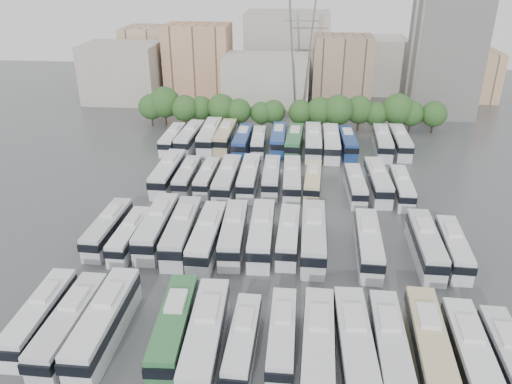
# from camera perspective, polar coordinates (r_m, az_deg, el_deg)

# --- Properties ---
(ground) EXTENTS (220.00, 220.00, 0.00)m
(ground) POSITION_cam_1_polar(r_m,az_deg,el_deg) (67.92, 2.37, -4.01)
(ground) COLOR #424447
(ground) RESTS_ON ground
(tree_line) EXTENTS (64.33, 7.97, 8.36)m
(tree_line) POSITION_cam_1_polar(r_m,az_deg,el_deg) (105.36, 3.57, 9.40)
(tree_line) COLOR black
(tree_line) RESTS_ON ground
(city_buildings) EXTENTS (102.00, 35.00, 20.00)m
(city_buildings) POSITION_cam_1_polar(r_m,az_deg,el_deg) (133.82, 0.98, 14.44)
(city_buildings) COLOR #9E998E
(city_buildings) RESTS_ON ground
(apartment_tower) EXTENTS (14.00, 14.00, 26.00)m
(apartment_tower) POSITION_cam_1_polar(r_m,az_deg,el_deg) (122.87, 20.74, 14.31)
(apartment_tower) COLOR silver
(apartment_tower) RESTS_ON ground
(electricity_pylon) EXTENTS (9.00, 6.91, 33.83)m
(electricity_pylon) POSITION_cam_1_polar(r_m,az_deg,el_deg) (110.09, 5.22, 17.65)
(electricity_pylon) COLOR slate
(electricity_pylon) RESTS_ON ground
(bus_r0_s0) EXTENTS (2.66, 11.90, 3.73)m
(bus_r0_s0) POSITION_cam_1_polar(r_m,az_deg,el_deg) (53.91, -23.40, -12.83)
(bus_r0_s0) COLOR silver
(bus_r0_s0) RESTS_ON ground
(bus_r0_s1) EXTENTS (2.98, 12.73, 3.98)m
(bus_r0_s1) POSITION_cam_1_polar(r_m,az_deg,el_deg) (51.60, -20.46, -13.98)
(bus_r0_s1) COLOR silver
(bus_r0_s1) RESTS_ON ground
(bus_r0_s2) EXTENTS (3.01, 13.41, 4.20)m
(bus_r0_s2) POSITION_cam_1_polar(r_m,az_deg,el_deg) (50.68, -16.95, -14.03)
(bus_r0_s2) COLOR silver
(bus_r0_s2) RESTS_ON ground
(bus_r0_s4) EXTENTS (3.39, 12.74, 3.96)m
(bus_r0_s4) POSITION_cam_1_polar(r_m,az_deg,el_deg) (48.89, -9.33, -14.96)
(bus_r0_s4) COLOR #2E6D3B
(bus_r0_s4) RESTS_ON ground
(bus_r0_s5) EXTENTS (3.43, 13.67, 4.26)m
(bus_r0_s5) POSITION_cam_1_polar(r_m,az_deg,el_deg) (47.21, -5.77, -16.19)
(bus_r0_s5) COLOR silver
(bus_r0_s5) RESTS_ON ground
(bus_r0_s6) EXTENTS (2.58, 10.90, 3.41)m
(bus_r0_s6) POSITION_cam_1_polar(r_m,az_deg,el_deg) (47.22, -1.52, -16.72)
(bus_r0_s6) COLOR silver
(bus_r0_s6) RESTS_ON ground
(bus_r0_s7) EXTENTS (2.42, 11.07, 3.47)m
(bus_r0_s7) POSITION_cam_1_polar(r_m,az_deg,el_deg) (47.79, 2.99, -16.08)
(bus_r0_s7) COLOR silver
(bus_r0_s7) RESTS_ON ground
(bus_r0_s8) EXTENTS (3.19, 12.97, 4.05)m
(bus_r0_s8) POSITION_cam_1_polar(r_m,az_deg,el_deg) (46.70, 7.09, -17.01)
(bus_r0_s8) COLOR silver
(bus_r0_s8) RESTS_ON ground
(bus_r0_s9) EXTENTS (3.27, 13.30, 4.15)m
(bus_r0_s9) POSITION_cam_1_polar(r_m,az_deg,el_deg) (47.05, 11.17, -16.90)
(bus_r0_s9) COLOR silver
(bus_r0_s9) RESTS_ON ground
(bus_r0_s10) EXTENTS (2.89, 12.41, 3.88)m
(bus_r0_s10) POSITION_cam_1_polar(r_m,az_deg,el_deg) (47.96, 14.96, -16.61)
(bus_r0_s10) COLOR silver
(bus_r0_s10) RESTS_ON ground
(bus_r0_s11) EXTENTS (3.42, 12.97, 4.03)m
(bus_r0_s11) POSITION_cam_1_polar(r_m,az_deg,el_deg) (49.05, 19.10, -16.04)
(bus_r0_s11) COLOR #C5B687
(bus_r0_s11) RESTS_ON ground
(bus_r0_s12) EXTENTS (3.21, 12.73, 3.97)m
(bus_r0_s12) POSITION_cam_1_polar(r_m,az_deg,el_deg) (49.04, 23.33, -16.94)
(bus_r0_s12) COLOR silver
(bus_r0_s12) RESTS_ON ground
(bus_r0_s13) EXTENTS (2.82, 11.71, 3.66)m
(bus_r0_s13) POSITION_cam_1_polar(r_m,az_deg,el_deg) (50.25, 26.99, -16.85)
(bus_r0_s13) COLOR silver
(bus_r0_s13) RESTS_ON ground
(bus_r1_s0) EXTENTS (2.90, 11.82, 3.69)m
(bus_r1_s0) POSITION_cam_1_polar(r_m,az_deg,el_deg) (66.74, -16.55, -3.94)
(bus_r1_s0) COLOR silver
(bus_r1_s0) RESTS_ON ground
(bus_r1_s1) EXTENTS (2.55, 10.84, 3.39)m
(bus_r1_s1) POSITION_cam_1_polar(r_m,az_deg,el_deg) (64.67, -14.24, -4.79)
(bus_r1_s1) COLOR white
(bus_r1_s1) RESTS_ON ground
(bus_r1_s2) EXTENTS (2.96, 13.18, 4.13)m
(bus_r1_s2) POSITION_cam_1_polar(r_m,az_deg,el_deg) (65.14, -11.25, -3.86)
(bus_r1_s2) COLOR silver
(bus_r1_s2) RESTS_ON ground
(bus_r1_s3) EXTENTS (3.21, 13.38, 4.18)m
(bus_r1_s3) POSITION_cam_1_polar(r_m,az_deg,el_deg) (63.53, -8.46, -4.40)
(bus_r1_s3) COLOR silver
(bus_r1_s3) RESTS_ON ground
(bus_r1_s4) EXTENTS (3.00, 13.16, 4.12)m
(bus_r1_s4) POSITION_cam_1_polar(r_m,az_deg,el_deg) (62.05, -5.58, -5.04)
(bus_r1_s4) COLOR white
(bus_r1_s4) RESTS_ON ground
(bus_r1_s5) EXTENTS (3.22, 12.72, 3.96)m
(bus_r1_s5) POSITION_cam_1_polar(r_m,az_deg,el_deg) (62.70, -2.58, -4.67)
(bus_r1_s5) COLOR silver
(bus_r1_s5) RESTS_ON ground
(bus_r1_s6) EXTENTS (3.09, 13.00, 4.06)m
(bus_r1_s6) POSITION_cam_1_polar(r_m,az_deg,el_deg) (62.45, 0.63, -4.72)
(bus_r1_s6) COLOR silver
(bus_r1_s6) RESTS_ON ground
(bus_r1_s7) EXTENTS (2.75, 11.71, 3.66)m
(bus_r1_s7) POSITION_cam_1_polar(r_m,az_deg,el_deg) (62.57, 3.71, -4.92)
(bus_r1_s7) COLOR silver
(bus_r1_s7) RESTS_ON ground
(bus_r1_s8) EXTENTS (3.05, 13.61, 4.26)m
(bus_r1_s8) POSITION_cam_1_polar(r_m,az_deg,el_deg) (62.06, 6.55, -5.00)
(bus_r1_s8) COLOR silver
(bus_r1_s8) RESTS_ON ground
(bus_r1_s10) EXTENTS (3.12, 12.65, 3.95)m
(bus_r1_s10) POSITION_cam_1_polar(r_m,az_deg,el_deg) (61.98, 12.71, -5.73)
(bus_r1_s10) COLOR silver
(bus_r1_s10) RESTS_ON ground
(bus_r1_s12) EXTENTS (2.95, 12.73, 3.98)m
(bus_r1_s12) POSITION_cam_1_polar(r_m,az_deg,el_deg) (63.63, 18.81, -5.66)
(bus_r1_s12) COLOR silver
(bus_r1_s12) RESTS_ON ground
(bus_r1_s13) EXTENTS (3.02, 11.54, 3.59)m
(bus_r1_s13) POSITION_cam_1_polar(r_m,az_deg,el_deg) (64.46, 21.61, -5.91)
(bus_r1_s13) COLOR silver
(bus_r1_s13) RESTS_ON ground
(bus_r2_s1) EXTENTS (2.98, 13.15, 4.12)m
(bus_r2_s1) POSITION_cam_1_polar(r_m,az_deg,el_deg) (80.82, -10.03, 2.20)
(bus_r2_s1) COLOR silver
(bus_r2_s1) RESTS_ON ground
(bus_r2_s2) EXTENTS (2.48, 11.25, 3.53)m
(bus_r2_s2) POSITION_cam_1_polar(r_m,az_deg,el_deg) (79.76, -7.87, 1.81)
(bus_r2_s2) COLOR silver
(bus_r2_s2) RESTS_ON ground
(bus_r2_s3) EXTENTS (2.61, 10.84, 3.38)m
(bus_r2_s3) POSITION_cam_1_polar(r_m,az_deg,el_deg) (79.21, -5.61, 1.71)
(bus_r2_s3) COLOR silver
(bus_r2_s3) RESTS_ON ground
(bus_r2_s4) EXTENTS (3.04, 13.00, 4.07)m
(bus_r2_s4) POSITION_cam_1_polar(r_m,az_deg,el_deg) (77.57, -3.31, 1.53)
(bus_r2_s4) COLOR silver
(bus_r2_s4) RESTS_ON ground
(bus_r2_s5) EXTENTS (2.75, 12.45, 3.90)m
(bus_r2_s5) POSITION_cam_1_polar(r_m,az_deg,el_deg) (78.37, -0.81, 1.77)
(bus_r2_s5) COLOR silver
(bus_r2_s5) RESTS_ON ground
(bus_r2_s6) EXTENTS (2.74, 11.63, 3.63)m
(bus_r2_s6) POSITION_cam_1_polar(r_m,az_deg,el_deg) (78.83, 1.76, 1.80)
(bus_r2_s6) COLOR silver
(bus_r2_s6) RESTS_ON ground
(bus_r2_s7) EXTENTS (3.00, 12.48, 3.90)m
(bus_r2_s7) POSITION_cam_1_polar(r_m,az_deg,el_deg) (77.84, 4.12, 1.53)
(bus_r2_s7) COLOR silver
(bus_r2_s7) RESTS_ON ground
(bus_r2_s8) EXTENTS (2.94, 11.12, 3.45)m
(bus_r2_s8) POSITION_cam_1_polar(r_m,az_deg,el_deg) (77.90, 6.51, 1.27)
(bus_r2_s8) COLOR beige
(bus_r2_s8) RESTS_ON ground
(bus_r2_s10) EXTENTS (2.83, 11.19, 3.49)m
(bus_r2_s10) POSITION_cam_1_polar(r_m,az_deg,el_deg) (77.49, 11.29, 0.80)
(bus_r2_s10) COLOR silver
(bus_r2_s10) RESTS_ON ground
(bus_r2_s11) EXTENTS (3.15, 12.74, 3.97)m
(bus_r2_s11) POSITION_cam_1_polar(r_m,az_deg,el_deg) (79.07, 13.75, 1.25)
(bus_r2_s11) COLOR silver
(bus_r2_s11) RESTS_ON ground
(bus_r2_s12) EXTENTS (2.66, 11.30, 3.53)m
(bus_r2_s12) POSITION_cam_1_polar(r_m,az_deg,el_deg) (78.40, 16.32, 0.55)
(bus_r2_s12) COLOR silver
(bus_r2_s12) RESTS_ON ground
(bus_r3_s0) EXTENTS (2.67, 11.77, 3.69)m
(bus_r3_s0) POSITION_cam_1_polar(r_m,az_deg,el_deg) (96.67, -9.51, 6.02)
(bus_r3_s0) COLOR white
(bus_r3_s0) RESTS_ON ground
(bus_r3_s1) EXTENTS (3.41, 13.01, 4.05)m
(bus_r3_s1) POSITION_cam_1_polar(r_m,az_deg,el_deg) (96.36, -7.56, 6.20)
(bus_r3_s1) COLOR silver
(bus_r3_s1) RESTS_ON ground
(bus_r3_s2) EXTENTS (3.15, 13.70, 4.29)m
(bus_r3_s2) POSITION_cam_1_polar(r_m,az_deg,el_deg) (96.61, -5.31, 6.44)
(bus_r3_s2) COLOR white
(bus_r3_s2) RESTS_ON ground
(bus_r3_s3) EXTENTS (3.03, 12.86, 4.02)m
(bus_r3_s3) POSITION_cam_1_polar(r_m,az_deg,el_deg) (96.57, -3.53, 6.41)
(bus_r3_s3) COLOR beige
(bus_r3_s3) RESTS_ON ground
(bus_r3_s4) EXTENTS (2.80, 12.15, 3.80)m
(bus_r3_s4) POSITION_cam_1_polar(r_m,az_deg,el_deg) (94.26, -1.54, 5.90)
(bus_r3_s4) COLOR navy
(bus_r3_s4) RESTS_ON ground
(bus_r3_s5) EXTENTS (2.78, 11.05, 3.44)m
(bus_r3_s5) POSITION_cam_1_polar(r_m,az_deg,el_deg) (94.41, 0.29, 5.82)
(bus_r3_s5) COLOR silver
(bus_r3_s5) RESTS_ON ground
(bus_r3_s6) EXTENTS (2.69, 12.21, 3.83)m
(bus_r3_s6) POSITION_cam_1_polar(r_m,az_deg,el_deg) (95.28, 2.57, 6.11)
(bus_r3_s6) COLOR navy
(bus_r3_s6) RESTS_ON ground
(bus_r3_s7) EXTENTS (3.38, 12.81, 3.98)m
(bus_r3_s7) POSITION_cam_1_polar(r_m,az_deg,el_deg) (94.03, 4.41, 5.84)
(bus_r3_s7) COLOR #2E6D40
(bus_r3_s7) RESTS_ON ground
(bus_r3_s8) EXTENTS (3.00, 13.60, 4.26)m
(bus_r3_s8) POSITION_cam_1_polar(r_m,az_deg,el_deg) (93.80, 6.54, 5.79)
(bus_r3_s8) COLOR silver
(bus_r3_s8) RESTS_ON ground
(bus_r3_s9) EXTENTS (3.00, 13.37, 4.19)m
(bus_r3_s9) POSITION_cam_1_polar(r_m,az_deg,el_deg) (93.69, 8.58, 5.62)
(bus_r3_s9) COLOR silver
(bus_r3_s9) RESTS_ON ground
(bus_r3_s10) EXTENTS (3.08, 12.00, 3.74)m
(bus_r3_s10) POSITION_cam_1_polar(r_m,az_deg,el_deg) (95.01, 10.45, 5.61)
(bus_r3_s10) COLOR navy
(bus_r3_s10) RESTS_ON ground
(bus_r3_s12) EXTENTS (3.27, 12.90, 4.02)m
(bus_r3_s12) POSITION_cam_1_polar(r_m,az_deg,el_deg) (96.21, 14.25, 5.58)
(bus_r3_s12) COLOR silver
(bus_r3_s12) RESTS_ON ground
(bus_r3_s13) EXTENTS (2.77, 12.53, 3.93)m
(bus_r3_s13) POSITION_cam_1_polar(r_m,az_deg,el_deg) (97.34, 16.14, 5.56)
(bus_r3_s13) COLOR silver
(bus_r3_s13) RESTS_ON ground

